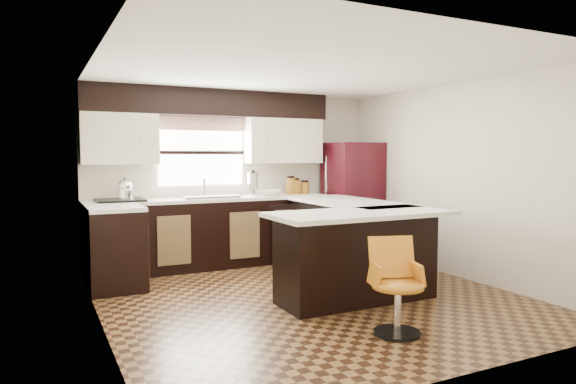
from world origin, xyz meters
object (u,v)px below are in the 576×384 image
peninsula_return (357,258)px  bar_chair (398,287)px  peninsula_long (348,240)px  refrigerator (352,199)px

peninsula_return → bar_chair: (-0.26, -1.00, -0.04)m
peninsula_return → bar_chair: peninsula_return is taller
peninsula_long → peninsula_return: bearing=-118.3°
peninsula_return → bar_chair: bearing=-104.6°
bar_chair → peninsula_return: bearing=93.5°
peninsula_return → peninsula_long: bearing=61.7°
peninsula_long → peninsula_return: size_ratio=1.18×
peninsula_return → refrigerator: refrigerator is taller
peninsula_return → refrigerator: (1.34, 2.10, 0.40)m
bar_chair → refrigerator: bearing=80.8°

